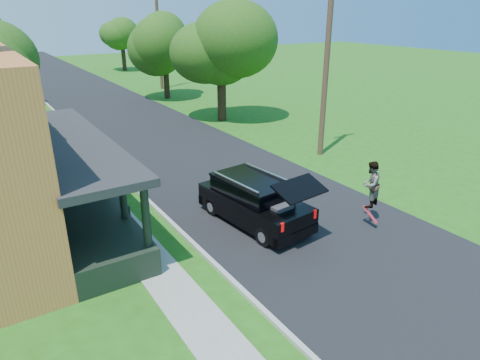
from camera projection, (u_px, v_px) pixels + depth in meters
ground at (326, 239)px, 14.67m from camera, size 140.00×140.00×0.00m
street at (131, 120)px, 30.33m from camera, size 8.00×120.00×0.02m
curb at (71, 128)px, 28.32m from camera, size 0.15×120.00×0.12m
sidewalk at (46, 131)px, 27.54m from camera, size 1.30×120.00×0.03m
black_suv at (254, 201)px, 15.48m from camera, size 2.35×5.05×2.28m
skateboarder at (371, 184)px, 15.23m from camera, size 0.98×0.86×1.71m
skateboard at (370, 215)px, 15.39m from camera, size 0.29×0.69×0.56m
tree_right_near at (220, 42)px, 28.40m from camera, size 5.63×5.42×8.22m
tree_right_mid at (163, 39)px, 36.03m from camera, size 4.93×4.80×7.63m
tree_right_far at (121, 35)px, 53.21m from camera, size 4.76×4.72×6.73m
utility_pole_near at (328, 47)px, 21.14m from camera, size 1.77×0.29×10.90m
utility_pole_far at (158, 33)px, 40.40m from camera, size 1.81×0.30×10.15m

